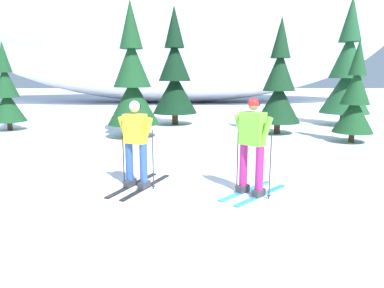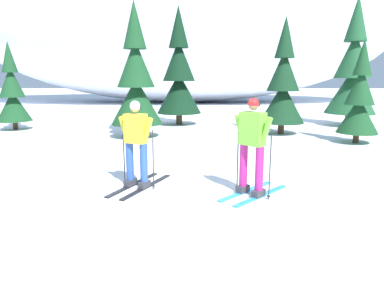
% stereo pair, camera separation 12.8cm
% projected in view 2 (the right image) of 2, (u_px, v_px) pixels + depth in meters
% --- Properties ---
extents(ground_plane, '(120.00, 120.00, 0.00)m').
position_uv_depth(ground_plane, '(169.00, 212.00, 5.75)').
color(ground_plane, white).
extents(skier_yellow_jacket, '(1.13, 1.79, 1.76)m').
position_uv_depth(skier_yellow_jacket, '(136.00, 143.00, 6.83)').
color(skier_yellow_jacket, black).
rests_on(skier_yellow_jacket, ground).
extents(skier_lime_jacket, '(1.47, 1.48, 1.85)m').
position_uv_depth(skier_lime_jacket, '(252.00, 144.00, 6.35)').
color(skier_lime_jacket, '#2893CC').
rests_on(skier_lime_jacket, ground).
extents(pine_tree_far_left, '(1.40, 1.40, 3.64)m').
position_uv_depth(pine_tree_far_left, '(12.00, 93.00, 14.32)').
color(pine_tree_far_left, '#47301E').
rests_on(pine_tree_far_left, ground).
extents(pine_tree_left, '(1.88, 1.88, 4.87)m').
position_uv_depth(pine_tree_left, '(136.00, 82.00, 12.46)').
color(pine_tree_left, '#47301E').
rests_on(pine_tree_left, ground).
extents(pine_tree_center_left, '(2.06, 2.06, 5.33)m').
position_uv_depth(pine_tree_center_left, '(179.00, 76.00, 15.78)').
color(pine_tree_center_left, '#47301E').
rests_on(pine_tree_center_left, ground).
extents(pine_tree_center_right, '(1.72, 1.72, 4.44)m').
position_uv_depth(pine_tree_center_right, '(283.00, 86.00, 13.21)').
color(pine_tree_center_right, '#47301E').
rests_on(pine_tree_center_right, ground).
extents(pine_tree_right, '(1.33, 1.33, 3.44)m').
position_uv_depth(pine_tree_right, '(359.00, 100.00, 11.42)').
color(pine_tree_right, '#47301E').
rests_on(pine_tree_right, ground).
extents(pine_tree_far_right, '(2.19, 2.19, 5.68)m').
position_uv_depth(pine_tree_far_right, '(352.00, 73.00, 15.30)').
color(pine_tree_far_right, '#47301E').
rests_on(pine_tree_far_right, ground).
extents(snow_ridge_background, '(37.50, 15.02, 15.07)m').
position_uv_depth(snow_ridge_background, '(183.00, 12.00, 28.71)').
color(snow_ridge_background, white).
rests_on(snow_ridge_background, ground).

